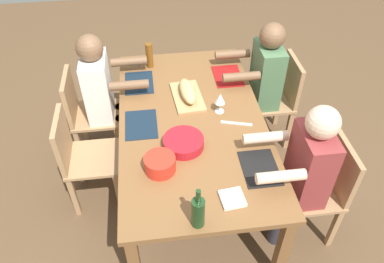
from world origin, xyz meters
name	(u,v)px	position (x,y,z in m)	size (l,w,h in m)	color
ground_plane	(192,185)	(0.00, 0.00, 0.00)	(8.00, 8.00, 0.00)	brown
dining_table	(192,128)	(0.00, 0.00, 0.67)	(1.91, 1.06, 0.74)	brown
chair_far_left	(278,96)	(-0.52, 0.85, 0.48)	(0.40, 0.40, 0.85)	#A87F56
diner_far_left	(261,78)	(-0.52, 0.67, 0.70)	(0.41, 0.53, 1.20)	#2D2D38
chair_near_left	(86,112)	(-0.52, -0.85, 0.48)	(0.40, 0.40, 0.85)	#A87F56
diner_near_left	(103,90)	(-0.52, -0.67, 0.70)	(0.41, 0.53, 1.20)	#2D2D38
chair_far_right	(322,186)	(0.52, 0.85, 0.48)	(0.40, 0.40, 0.85)	#A87F56
diner_far_right	(303,168)	(0.52, 0.67, 0.70)	(0.41, 0.53, 1.20)	#2D2D38
chair_near_center	(81,156)	(0.00, -0.85, 0.48)	(0.40, 0.40, 0.85)	#A87F56
serving_bowl_fruit	(183,142)	(0.26, -0.09, 0.78)	(0.28, 0.28, 0.07)	#B21923
serving_bowl_salad	(160,163)	(0.45, -0.26, 0.80)	(0.20, 0.20, 0.11)	red
cutting_board	(188,97)	(-0.27, 0.00, 0.75)	(0.40, 0.22, 0.02)	tan
bread_loaf	(188,91)	(-0.27, 0.00, 0.81)	(0.32, 0.11, 0.09)	tan
wine_bottle	(198,212)	(0.88, -0.08, 0.85)	(0.08, 0.08, 0.29)	#193819
beer_bottle	(149,55)	(-0.76, -0.27, 0.85)	(0.06, 0.06, 0.22)	brown
wine_glass	(220,99)	(-0.08, 0.22, 0.86)	(0.08, 0.08, 0.17)	silver
placemat_far_left	(228,76)	(-0.52, 0.37, 0.74)	(0.32, 0.23, 0.01)	maroon
placemat_near_left	(139,83)	(-0.52, -0.37, 0.74)	(0.32, 0.23, 0.01)	#142333
placemat_far_right	(260,168)	(0.52, 0.37, 0.74)	(0.32, 0.23, 0.01)	black
placemat_near_center	(141,124)	(0.00, -0.37, 0.74)	(0.32, 0.23, 0.01)	#142333
carving_knife	(236,123)	(0.08, 0.32, 0.74)	(0.23, 0.02, 0.01)	silver
napkin_stack	(232,199)	(0.75, 0.14, 0.75)	(0.14, 0.14, 0.02)	white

